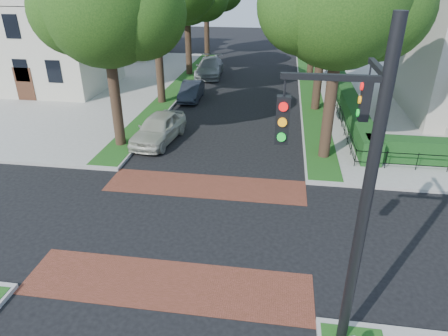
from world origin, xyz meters
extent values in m
plane|color=black|center=(0.00, 0.00, 0.00)|extent=(120.00, 120.00, 0.00)
cube|color=gray|center=(-19.50, 19.00, 0.07)|extent=(30.00, 30.00, 0.15)
cube|color=brown|center=(0.00, 3.20, 0.01)|extent=(9.00, 2.20, 0.01)
cube|color=brown|center=(0.00, -3.20, 0.01)|extent=(9.00, 2.20, 0.01)
cube|color=#144212|center=(5.40, 19.10, 0.16)|extent=(1.60, 29.80, 0.02)
cube|color=#144212|center=(-5.40, 19.10, 0.16)|extent=(1.60, 29.80, 0.02)
cylinder|color=black|center=(5.50, 7.00, 3.83)|extent=(0.56, 0.56, 7.35)
sphere|color=#17380F|center=(7.21, 7.30, 7.31)|extent=(4.65, 4.65, 4.65)
sphere|color=#17380F|center=(3.95, 6.80, 7.41)|extent=(4.34, 4.34, 4.34)
cylinder|color=black|center=(5.50, 15.00, 4.00)|extent=(0.56, 0.56, 7.70)
cylinder|color=black|center=(5.50, 24.00, 3.47)|extent=(0.56, 0.56, 6.65)
sphere|color=#17380F|center=(7.09, 24.30, 6.59)|extent=(4.35, 4.35, 4.35)
cylinder|color=black|center=(5.50, 33.00, 3.65)|extent=(0.56, 0.56, 7.00)
cylinder|color=black|center=(-5.50, 7.00, 3.65)|extent=(0.56, 0.56, 7.00)
sphere|color=#17380F|center=(-5.50, 7.00, 7.35)|extent=(6.00, 6.00, 6.00)
sphere|color=#17380F|center=(-3.85, 7.30, 6.95)|extent=(4.50, 4.50, 4.50)
sphere|color=#17380F|center=(-7.00, 6.80, 7.05)|extent=(4.20, 4.20, 4.20)
cylinder|color=black|center=(-5.50, 15.00, 4.17)|extent=(0.56, 0.56, 8.05)
cylinder|color=black|center=(-5.50, 24.00, 3.58)|extent=(0.56, 0.56, 6.86)
cylinder|color=black|center=(-5.50, 33.00, 3.72)|extent=(0.56, 0.56, 7.14)
cube|color=#143B14|center=(7.70, 15.00, 0.75)|extent=(1.00, 18.00, 1.20)
cube|color=beige|center=(-15.50, 18.00, 3.40)|extent=(9.00, 8.00, 6.50)
cube|color=beige|center=(-15.50, 32.00, 3.40)|extent=(9.00, 8.00, 6.50)
cylinder|color=black|center=(5.10, -4.60, 4.15)|extent=(0.26, 0.26, 8.00)
cube|color=black|center=(4.10, -4.60, 6.95)|extent=(2.00, 0.12, 0.12)
cube|color=black|center=(5.10, -3.70, 6.95)|extent=(0.12, 1.80, 0.12)
cube|color=black|center=(3.20, -4.60, 6.05)|extent=(0.28, 0.22, 1.00)
cylinder|color=red|center=(3.20, -4.73, 6.37)|extent=(0.18, 0.05, 0.18)
cylinder|color=orange|center=(3.20, -4.73, 6.05)|extent=(0.18, 0.05, 0.18)
cylinder|color=#0CB226|center=(3.20, -4.73, 5.73)|extent=(0.18, 0.05, 0.18)
cube|color=black|center=(5.10, -2.90, 6.05)|extent=(0.22, 0.28, 1.00)
cylinder|color=red|center=(4.97, -2.90, 6.37)|extent=(0.05, 0.18, 0.18)
cylinder|color=orange|center=(4.97, -2.90, 6.05)|extent=(0.05, 0.18, 0.18)
cylinder|color=#0CB226|center=(4.97, -2.90, 5.73)|extent=(0.05, 0.18, 0.18)
imported|color=#B8B9A7|center=(-3.60, 8.02, 0.81)|extent=(2.48, 4.93, 1.61)
imported|color=#1D222C|center=(-3.60, 16.40, 0.66)|extent=(1.55, 4.08, 1.33)
imported|color=gray|center=(-3.60, 23.97, 0.81)|extent=(2.64, 5.73, 1.62)
camera|label=1|loc=(3.15, -12.36, 8.76)|focal=32.00mm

